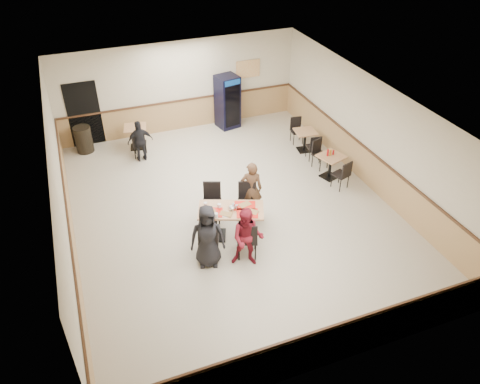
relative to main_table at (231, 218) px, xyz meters
name	(u,v)px	position (x,y,z in m)	size (l,w,h in m)	color
ground	(232,210)	(0.39, 1.00, -0.55)	(10.00, 10.00, 0.00)	beige
room_shell	(258,136)	(2.17, 3.54, 0.03)	(10.00, 10.00, 10.00)	silver
main_table	(231,218)	(0.00, 0.00, 0.00)	(1.71, 1.27, 0.82)	black
main_chairs	(229,219)	(-0.05, 0.02, -0.03)	(1.92, 2.17, 1.04)	black
diner_woman_left	(207,236)	(-0.80, -0.69, 0.24)	(0.76, 0.50, 1.56)	black
diner_woman_right	(248,238)	(0.02, -1.01, 0.20)	(0.72, 0.56, 1.49)	maroon
diner_man_opposite	(251,189)	(0.80, 0.69, 0.22)	(0.56, 0.36, 1.52)	#513622
lone_diner	(140,141)	(-1.31, 4.37, 0.10)	(0.76, 0.32, 1.30)	black
tabletop_clutter	(230,210)	(-0.05, -0.05, 0.30)	(1.40, 0.91, 0.12)	red
side_table_near	(331,163)	(3.56, 1.48, -0.07)	(0.83, 0.83, 0.71)	black
side_table_near_chair_south	(341,174)	(3.56, 0.91, -0.10)	(0.42, 0.42, 0.90)	black
side_table_near_chair_north	(321,154)	(3.56, 2.05, -0.10)	(0.42, 0.42, 0.90)	black
side_table_far	(305,138)	(3.60, 3.13, -0.10)	(0.71, 0.71, 0.68)	black
side_table_far_chair_south	(313,146)	(3.60, 2.59, -0.12)	(0.40, 0.40, 0.86)	black
side_table_far_chair_north	(297,131)	(3.60, 3.67, -0.12)	(0.40, 0.40, 0.86)	black
condiment_caddy	(330,152)	(3.53, 1.53, 0.25)	(0.23, 0.06, 0.20)	#A50B0E
back_table	(136,134)	(-1.31, 5.20, -0.06)	(0.80, 0.80, 0.73)	black
back_table_chair_lone	(140,143)	(-1.31, 4.62, -0.09)	(0.43, 0.43, 0.92)	black
pepsi_cooler	(227,102)	(1.91, 5.59, 0.36)	(0.80, 0.80, 1.80)	black
trash_bin	(84,139)	(-2.89, 5.55, -0.13)	(0.53, 0.53, 0.84)	black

